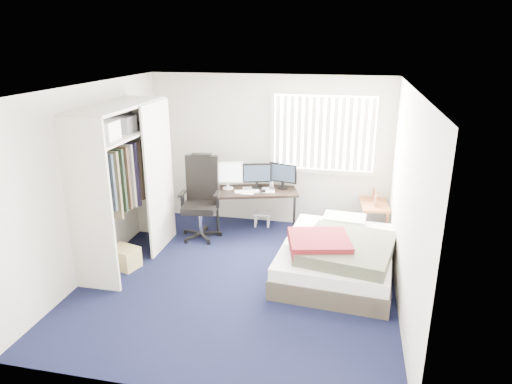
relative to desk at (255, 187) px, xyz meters
The scene contains 10 objects.
ground 1.90m from the desk, 84.57° to the right, with size 4.20×4.20×0.00m, color black.
room_shell 1.93m from the desk, 84.57° to the right, with size 4.20×4.20×4.20m.
window_assembly 1.42m from the desk, 15.00° to the left, with size 1.72×0.09×1.32m.
closet 2.21m from the desk, 135.30° to the right, with size 0.64×1.84×2.22m.
desk is the anchor object (origin of this frame).
office_chair 0.93m from the desk, 147.59° to the right, with size 0.69×0.69×1.32m.
footstool 0.55m from the desk, 42.20° to the left, with size 0.32×0.27×0.24m.
nightstand 1.93m from the desk, ahead, with size 0.49×0.87×0.75m.
bed 2.00m from the desk, 43.02° to the right, with size 1.62×2.06×0.64m.
pine_box 2.37m from the desk, 130.17° to the right, with size 0.39×0.29×0.29m, color tan.
Camera 1 is at (1.34, -5.20, 3.05)m, focal length 32.00 mm.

